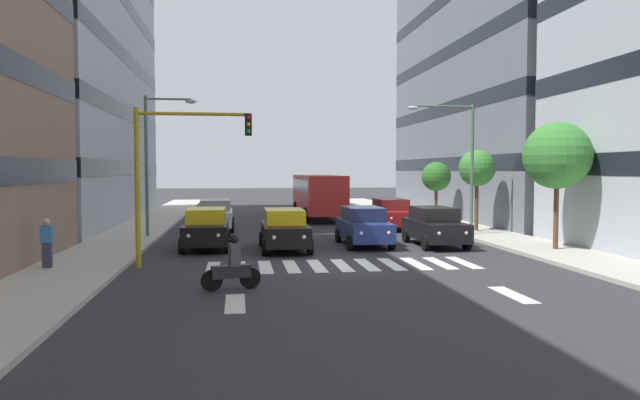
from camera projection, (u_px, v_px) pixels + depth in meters
name	position (u px, v px, depth m)	size (l,w,h in m)	color
ground_plane	(342.00, 265.00, 20.85)	(180.00, 180.00, 0.00)	#2D2D30
sidewalk_left	(578.00, 258.00, 22.08)	(3.12, 90.00, 0.15)	#B2ADA3
sidewalk_right	(76.00, 269.00, 19.60)	(3.12, 90.00, 0.15)	#B2ADA3
building_left_block_0	(518.00, 84.00, 41.77)	(11.11, 24.25, 18.93)	slate
building_right_block_0	(36.00, 1.00, 36.98)	(11.11, 24.49, 27.89)	#ADB2BC
crosswalk_markings	(342.00, 265.00, 20.85)	(9.45, 2.80, 0.01)	silver
lane_arrow_0	(513.00, 295.00, 15.92)	(0.50, 2.20, 0.01)	silver
lane_arrow_1	(235.00, 303.00, 14.89)	(0.50, 2.20, 0.01)	silver
car_0	(435.00, 226.00, 26.15)	(2.02, 4.44, 1.72)	black
car_1	(363.00, 226.00, 26.23)	(2.02, 4.44, 1.72)	navy
car_2	(284.00, 229.00, 24.74)	(2.02, 4.44, 1.72)	black
car_3	(206.00, 228.00, 25.24)	(2.02, 4.44, 1.72)	black
car_row2_0	(391.00, 214.00, 33.60)	(2.02, 4.44, 1.72)	maroon
car_row2_1	(216.00, 215.00, 32.73)	(2.02, 4.44, 1.72)	silver
bus_behind_traffic	(318.00, 192.00, 41.07)	(2.78, 10.50, 3.00)	red
motorcycle_with_rider	(232.00, 267.00, 16.53)	(1.67, 0.51, 1.57)	black
traffic_light_gantry	(171.00, 161.00, 20.25)	(3.99, 0.36, 5.50)	#AD991E
street_lamp_left	(460.00, 152.00, 29.47)	(3.43, 0.28, 6.53)	#4C6B56
street_lamp_right	(155.00, 151.00, 28.69)	(2.52, 0.28, 6.82)	#4C6B56
street_tree_0	(557.00, 156.00, 23.92)	(2.73, 2.73, 5.18)	#513823
street_tree_1	(477.00, 169.00, 31.29)	(1.95, 1.95, 4.30)	#513823
street_tree_2	(436.00, 177.00, 37.65)	(1.87, 1.87, 3.74)	#513823
pedestrian_waiting	(47.00, 242.00, 19.39)	(0.36, 0.24, 1.63)	#2D3347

